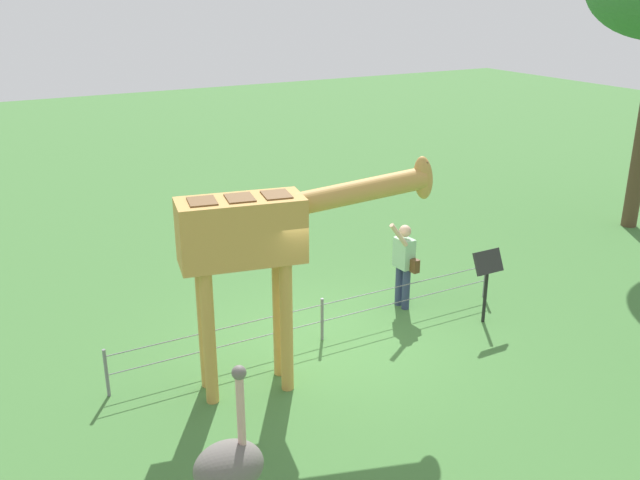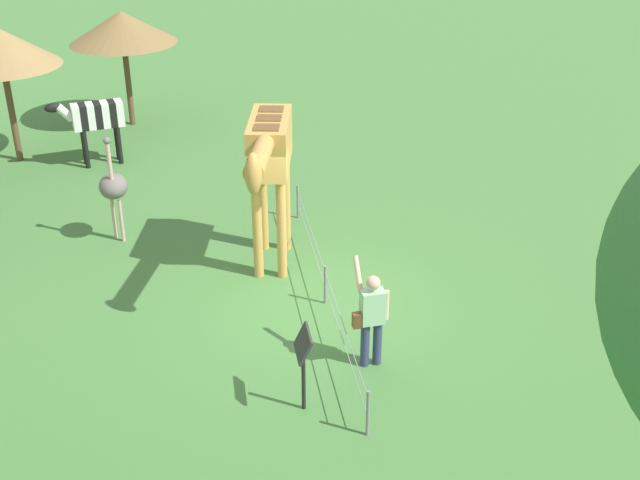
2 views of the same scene
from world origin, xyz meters
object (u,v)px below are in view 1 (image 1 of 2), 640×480
giraffe (263,239)px  ostrich (229,467)px  visitor (404,261)px  info_sign (487,272)px

giraffe → ostrich: size_ratio=1.65×
visitor → info_sign: visitor is taller
ostrich → info_sign: size_ratio=1.70×
ostrich → visitor: bearing=39.6°
info_sign → visitor: bearing=127.6°
giraffe → visitor: 3.72m
giraffe → ostrich: (-1.71, -2.92, -1.10)m
info_sign → ostrich: bearing=-153.5°
ostrich → info_sign: ostrich is taller
ostrich → info_sign: (5.87, 2.92, -0.23)m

